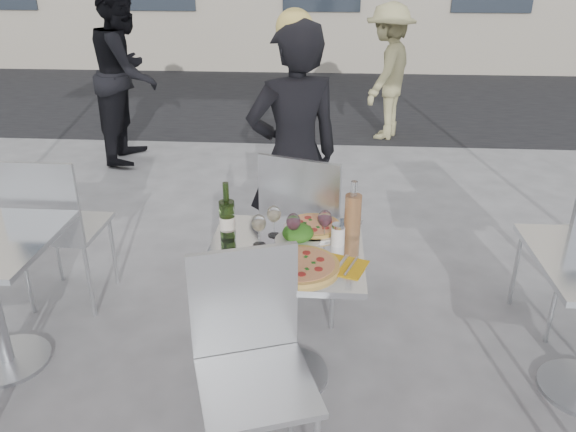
# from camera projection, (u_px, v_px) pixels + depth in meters

# --- Properties ---
(ground) EXTENTS (80.00, 80.00, 0.00)m
(ground) POSITION_uv_depth(u_px,v_px,m) (286.00, 376.00, 2.92)
(ground) COLOR slate
(street_asphalt) EXTENTS (24.00, 5.00, 0.00)m
(street_asphalt) POSITION_uv_depth(u_px,v_px,m) (317.00, 97.00, 8.81)
(street_asphalt) COLOR black
(street_asphalt) RESTS_ON ground
(main_table) EXTENTS (0.72, 0.72, 0.75)m
(main_table) POSITION_uv_depth(u_px,v_px,m) (286.00, 288.00, 2.70)
(main_table) COLOR #B7BABF
(main_table) RESTS_ON ground
(chair_far) EXTENTS (0.60, 0.61, 1.03)m
(chair_far) POSITION_uv_depth(u_px,v_px,m) (307.00, 222.00, 3.20)
(chair_far) COLOR silver
(chair_far) RESTS_ON ground
(chair_near) EXTENTS (0.56, 0.57, 0.97)m
(chair_near) POSITION_uv_depth(u_px,v_px,m) (251.00, 351.00, 2.21)
(chair_near) COLOR silver
(chair_near) RESTS_ON ground
(side_chair_lfar) EXTENTS (0.46, 0.47, 0.99)m
(side_chair_lfar) POSITION_uv_depth(u_px,v_px,m) (55.00, 221.00, 3.27)
(side_chair_lfar) COLOR silver
(side_chair_lfar) RESTS_ON ground
(woman_diner) EXTENTS (0.72, 0.61, 1.68)m
(woman_diner) POSITION_uv_depth(u_px,v_px,m) (294.00, 157.00, 3.54)
(woman_diner) COLOR black
(woman_diner) RESTS_ON ground
(pedestrian_a) EXTENTS (0.73, 0.91, 1.81)m
(pedestrian_a) POSITION_uv_depth(u_px,v_px,m) (126.00, 74.00, 5.75)
(pedestrian_a) COLOR black
(pedestrian_a) RESTS_ON ground
(pedestrian_b) EXTENTS (0.91, 1.14, 1.54)m
(pedestrian_b) POSITION_uv_depth(u_px,v_px,m) (388.00, 72.00, 6.52)
(pedestrian_b) COLOR tan
(pedestrian_b) RESTS_ON ground
(pizza_near) EXTENTS (0.36, 0.36, 0.02)m
(pizza_near) POSITION_uv_depth(u_px,v_px,m) (299.00, 265.00, 2.45)
(pizza_near) COLOR #D5AA53
(pizza_near) RESTS_ON main_table
(pizza_far) EXTENTS (0.31, 0.31, 0.03)m
(pizza_far) POSITION_uv_depth(u_px,v_px,m) (314.00, 227.00, 2.79)
(pizza_far) COLOR white
(pizza_far) RESTS_ON main_table
(salad_plate) EXTENTS (0.22, 0.22, 0.09)m
(salad_plate) POSITION_uv_depth(u_px,v_px,m) (298.00, 234.00, 2.66)
(salad_plate) COLOR white
(salad_plate) RESTS_ON main_table
(wine_bottle) EXTENTS (0.07, 0.08, 0.29)m
(wine_bottle) POSITION_uv_depth(u_px,v_px,m) (227.00, 218.00, 2.64)
(wine_bottle) COLOR #33501E
(wine_bottle) RESTS_ON main_table
(carafe) EXTENTS (0.08, 0.08, 0.29)m
(carafe) POSITION_uv_depth(u_px,v_px,m) (353.00, 215.00, 2.67)
(carafe) COLOR tan
(carafe) RESTS_ON main_table
(sugar_shaker) EXTENTS (0.06, 0.06, 0.11)m
(sugar_shaker) POSITION_uv_depth(u_px,v_px,m) (338.00, 235.00, 2.63)
(sugar_shaker) COLOR white
(sugar_shaker) RESTS_ON main_table
(wineglass_white_a) EXTENTS (0.07, 0.07, 0.16)m
(wineglass_white_a) POSITION_uv_depth(u_px,v_px,m) (259.00, 224.00, 2.60)
(wineglass_white_a) COLOR white
(wineglass_white_a) RESTS_ON main_table
(wineglass_white_b) EXTENTS (0.07, 0.07, 0.16)m
(wineglass_white_b) POSITION_uv_depth(u_px,v_px,m) (274.00, 215.00, 2.69)
(wineglass_white_b) COLOR white
(wineglass_white_b) RESTS_ON main_table
(wineglass_red_a) EXTENTS (0.07, 0.07, 0.16)m
(wineglass_red_a) POSITION_uv_depth(u_px,v_px,m) (293.00, 223.00, 2.61)
(wineglass_red_a) COLOR white
(wineglass_red_a) RESTS_ON main_table
(wineglass_red_b) EXTENTS (0.07, 0.07, 0.16)m
(wineglass_red_b) POSITION_uv_depth(u_px,v_px,m) (325.00, 220.00, 2.64)
(wineglass_red_b) COLOR white
(wineglass_red_b) RESTS_ON main_table
(napkin_left) EXTENTS (0.18, 0.20, 0.01)m
(napkin_left) POSITION_uv_depth(u_px,v_px,m) (231.00, 267.00, 2.45)
(napkin_left) COLOR gold
(napkin_left) RESTS_ON main_table
(napkin_right) EXTENTS (0.23, 0.23, 0.01)m
(napkin_right) POSITION_uv_depth(u_px,v_px,m) (344.00, 266.00, 2.46)
(napkin_right) COLOR gold
(napkin_right) RESTS_ON main_table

